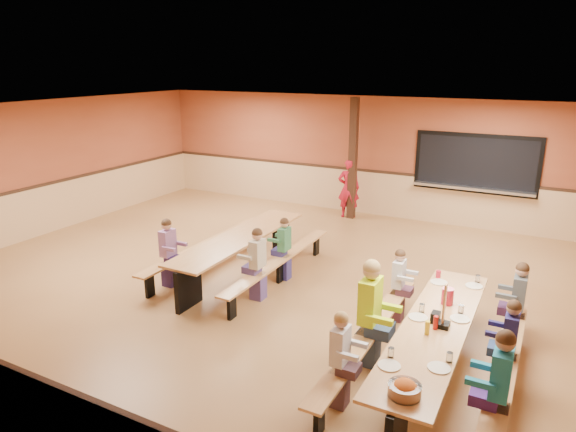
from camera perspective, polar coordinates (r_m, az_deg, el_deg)
The scene contains 23 objects.
ground at distance 9.32m, azimuth -1.71°, elevation -7.32°, with size 12.00×12.00×0.00m, color brown.
room_envelope at distance 9.06m, azimuth -1.75°, elevation -3.33°, with size 12.04×10.04×3.02m.
kitchen_pass_through at distance 12.67m, azimuth 20.10°, elevation 5.23°, with size 2.78×0.28×1.38m.
structural_post at distance 12.80m, azimuth 7.22°, elevation 6.27°, with size 0.18×0.18×3.00m, color black.
cafeteria_table_main at distance 6.69m, azimuth 15.89°, elevation -13.25°, with size 1.91×3.70×0.74m.
cafeteria_table_second at distance 9.51m, azimuth -5.27°, elevation -3.45°, with size 1.91×3.70×0.74m.
seated_child_white_left at distance 6.01m, azimuth 5.78°, elevation -15.68°, with size 0.35×0.28×1.16m, color silver, non-canonical shape.
seated_adult_yellow at distance 6.76m, azimuth 9.04°, elevation -10.66°, with size 0.47×0.39×1.42m, color #C8F615, non-canonical shape.
seated_child_grey_left at distance 7.97m, azimuth 12.14°, elevation -7.58°, with size 0.33×0.27×1.13m, color silver, non-canonical shape.
seated_child_teal_right at distance 5.84m, azimuth 22.39°, elevation -17.41°, with size 0.40×0.33×1.28m, color teal, non-canonical shape.
seated_child_navy_right at distance 6.77m, azimuth 23.31°, elevation -13.15°, with size 0.34×0.28×1.15m, color #1D1A4F, non-canonical shape.
seated_child_char_right at distance 7.80m, azimuth 24.14°, elevation -9.00°, with size 0.37×0.30×1.20m, color #4A5153, non-canonical shape.
seated_child_purple_sec at distance 9.19m, azimuth -13.14°, elevation -4.05°, with size 0.37×0.30×1.21m, color #926297, non-canonical shape.
seated_child_green_sec at distance 9.23m, azimuth -0.41°, elevation -3.72°, with size 0.34×0.27×1.14m, color #35754B, non-canonical shape.
seated_child_tan_sec at distance 8.47m, azimuth -3.38°, elevation -5.42°, with size 0.37×0.30×1.21m, color #B9B097, non-canonical shape.
standing_woman at distance 13.01m, azimuth 6.76°, elevation 3.08°, with size 0.55×0.36×1.50m, color #AD1326.
punch_pitcher at distance 7.13m, azimuth 17.30°, elevation -8.51°, with size 0.16×0.16×0.22m, color red.
chip_bowl at distance 5.27m, azimuth 12.84°, elevation -18.22°, with size 0.32×0.32×0.15m, color orange, non-canonical shape.
napkin_dispenser at distance 6.64m, azimuth 16.06°, elevation -10.76°, with size 0.10×0.14×0.13m, color black.
condiment_mustard at distance 6.34m, azimuth 15.21°, elevation -11.89°, with size 0.06×0.06×0.17m, color yellow.
condiment_ketchup at distance 6.47m, azimuth 16.07°, elevation -11.32°, with size 0.06×0.06×0.17m, color #B2140F.
table_paddle at distance 6.52m, azimuth 16.87°, elevation -10.65°, with size 0.16×0.16×0.56m.
place_settings at distance 6.56m, azimuth 16.08°, elevation -11.21°, with size 0.65×3.30×0.11m, color beige, non-canonical shape.
Camera 1 is at (4.21, -7.39, 3.80)m, focal length 32.00 mm.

